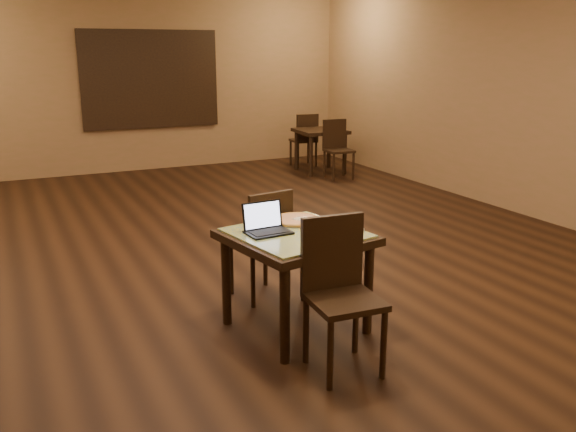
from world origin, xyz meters
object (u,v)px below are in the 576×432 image
chair_main_near (339,285)px  pizza_pan (296,221)px  tiled_table (296,245)px  other_table_a (320,137)px  chair_main_far (264,239)px  laptop (266,225)px  other_table_a_chair_near (337,145)px  other_table_a_chair_far (305,137)px

chair_main_near → pizza_pan: chair_main_near is taller
tiled_table → other_table_a: 6.14m
chair_main_far → laptop: (-0.21, -0.52, 0.28)m
chair_main_near → laptop: bearing=110.1°
laptop → other_table_a: size_ratio=0.39×
laptop → chair_main_near: bearing=-77.5°
chair_main_far → other_table_a_chair_near: same height
chair_main_near → pizza_pan: (0.11, 0.85, 0.20)m
chair_main_near → other_table_a_chair_far: 7.16m
other_table_a → other_table_a_chair_far: size_ratio=0.88×
chair_main_far → other_table_a: (3.09, 4.68, 0.07)m
laptop → other_table_a_chair_far: laptop is taller
chair_main_far → other_table_a: size_ratio=1.13×
other_table_a_chair_near → tiled_table: bearing=-119.1°
laptop → other_table_a: laptop is taller
chair_main_far → laptop: size_ratio=2.90×
laptop → other_table_a: bearing=53.9°
laptop → pizza_pan: 0.35m
laptop → other_table_a_chair_near: laptop is taller
tiled_table → pizza_pan: size_ratio=3.05×
other_table_a_chair_near → laptop: bearing=-121.3°
tiled_table → chair_main_near: bearing=-99.8°
chair_main_far → other_table_a_chair_near: 5.16m
chair_main_far → other_table_a_chair_far: bearing=-130.1°
tiled_table → laptop: 0.27m
tiled_table → other_table_a: (3.10, 5.29, -0.05)m
other_table_a → other_table_a_chair_far: bearing=94.8°
chair_main_near → other_table_a_chair_near: 6.19m
chair_main_near → pizza_pan: 0.88m
pizza_pan → other_table_a_chair_near: 5.41m
chair_main_near → chair_main_far: bearing=93.6°
pizza_pan → tiled_table: bearing=-116.6°
tiled_table → laptop: size_ratio=3.28×
chair_main_far → laptop: bearing=58.0°
chair_main_near → chair_main_far: size_ratio=1.07×
other_table_a → other_table_a_chair_near: (0.01, -0.55, -0.07)m
tiled_table → other_table_a_chair_far: (3.10, 5.85, -0.13)m
tiled_table → other_table_a_chair_near: 5.67m
other_table_a_chair_near → chair_main_near: bearing=-115.9°
pizza_pan → laptop: bearing=-156.4°
tiled_table → other_table_a_chair_far: bearing=51.7°
pizza_pan → other_table_a: bearing=59.4°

